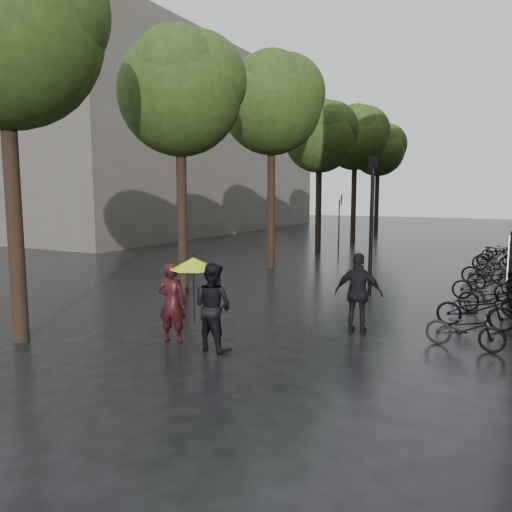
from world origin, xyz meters
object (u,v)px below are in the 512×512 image
Objects in this scene: person_black at (213,307)px; person_burgundy at (172,303)px; lamp_post at (372,212)px; parked_bicycles at (492,273)px; pedestrian_walking at (358,293)px.

person_burgundy is at bearing 6.40° from person_black.
lamp_post reaches higher than person_black.
person_black is 0.42× the size of lamp_post.
person_black is at bearing -114.34° from parked_bicycles.
lamp_post reaches higher than person_burgundy.
person_burgundy is 0.94× the size of pedestrian_walking.
lamp_post is at bearing -133.56° from parked_bicycles.
person_black is at bearing 165.06° from person_burgundy.
pedestrian_walking is at bearing -156.04° from person_burgundy.
person_burgundy is 0.10× the size of parked_bicycles.
pedestrian_walking is (3.29, 2.51, 0.06)m from person_burgundy.
person_burgundy is 11.75m from parked_bicycles.
person_burgundy is 4.14m from pedestrian_walking.
parked_bicycles is (4.66, 10.30, -0.45)m from person_black.
pedestrian_walking is at bearing -78.48° from lamp_post.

